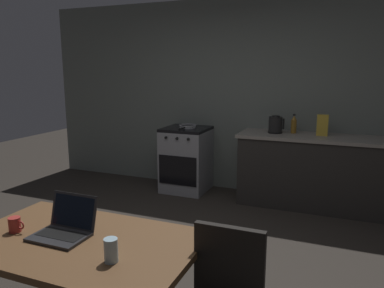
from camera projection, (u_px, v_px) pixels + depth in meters
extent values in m
plane|color=#2D2823|center=(150.00, 272.00, 3.14)|extent=(12.00, 12.00, 0.00)
cube|color=slate|center=(256.00, 97.00, 5.03)|extent=(6.40, 0.10, 2.62)
cube|color=#282623|center=(327.00, 174.00, 4.52)|extent=(2.10, 0.60, 0.85)
cube|color=gray|center=(330.00, 138.00, 4.44)|extent=(2.16, 0.64, 0.04)
cube|color=gray|center=(186.00, 160.00, 5.21)|extent=(0.60, 0.60, 0.85)
cube|color=black|center=(186.00, 129.00, 5.12)|extent=(0.60, 0.60, 0.04)
cube|color=black|center=(177.00, 171.00, 4.95)|extent=(0.54, 0.01, 0.39)
cylinder|color=black|center=(166.00, 138.00, 4.91)|extent=(0.04, 0.02, 0.04)
cylinder|color=black|center=(177.00, 138.00, 4.85)|extent=(0.04, 0.02, 0.04)
cylinder|color=black|center=(188.00, 139.00, 4.79)|extent=(0.04, 0.02, 0.04)
cube|color=brown|center=(80.00, 243.00, 2.13)|extent=(1.36, 0.83, 0.04)
cylinder|color=brown|center=(45.00, 253.00, 2.75)|extent=(0.05, 0.05, 0.68)
cube|color=black|center=(229.00, 264.00, 1.95)|extent=(0.38, 0.04, 0.42)
cube|color=#232326|center=(59.00, 237.00, 2.14)|extent=(0.32, 0.22, 0.02)
cube|color=black|center=(61.00, 234.00, 2.16)|extent=(0.28, 0.12, 0.00)
cube|color=#232326|center=(74.00, 211.00, 2.25)|extent=(0.32, 0.06, 0.20)
cube|color=black|center=(73.00, 211.00, 2.24)|extent=(0.29, 0.05, 0.18)
cylinder|color=black|center=(275.00, 132.00, 4.67)|extent=(0.18, 0.18, 0.02)
cylinder|color=black|center=(275.00, 124.00, 4.65)|extent=(0.17, 0.17, 0.19)
cylinder|color=black|center=(276.00, 116.00, 4.63)|extent=(0.10, 0.10, 0.02)
cube|color=black|center=(283.00, 124.00, 4.61)|extent=(0.02, 0.02, 0.13)
cylinder|color=gray|center=(188.00, 127.00, 5.09)|extent=(0.23, 0.23, 0.01)
torus|color=gray|center=(188.00, 125.00, 5.08)|extent=(0.24, 0.24, 0.02)
cylinder|color=black|center=(182.00, 129.00, 4.90)|extent=(0.02, 0.18, 0.02)
cylinder|color=#9E2D28|center=(15.00, 225.00, 2.23)|extent=(0.07, 0.07, 0.09)
torus|color=#9E2D28|center=(21.00, 225.00, 2.21)|extent=(0.05, 0.01, 0.05)
cylinder|color=#99B7C6|center=(111.00, 250.00, 1.88)|extent=(0.07, 0.07, 0.12)
cube|color=gold|center=(322.00, 125.00, 4.46)|extent=(0.13, 0.05, 0.26)
cylinder|color=#8C601E|center=(294.00, 127.00, 4.65)|extent=(0.07, 0.07, 0.16)
cone|color=#8C601E|center=(294.00, 118.00, 4.63)|extent=(0.07, 0.07, 0.06)
cylinder|color=black|center=(294.00, 115.00, 4.62)|extent=(0.03, 0.03, 0.02)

